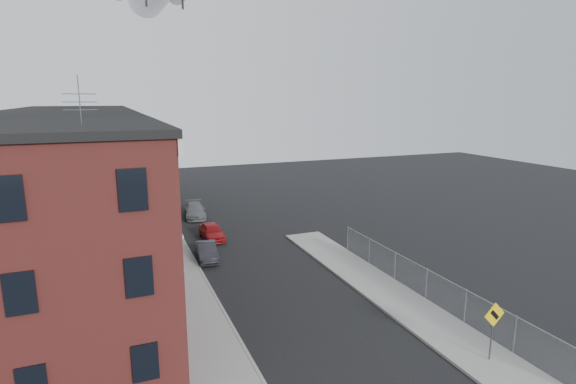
% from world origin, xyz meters
% --- Properties ---
extents(ground, '(120.00, 120.00, 0.00)m').
position_xyz_m(ground, '(0.00, 0.00, 0.00)').
color(ground, black).
rests_on(ground, ground).
extents(sidewalk_left, '(3.00, 62.00, 0.12)m').
position_xyz_m(sidewalk_left, '(-5.50, 24.00, 0.06)').
color(sidewalk_left, gray).
rests_on(sidewalk_left, ground).
extents(sidewalk_right, '(3.00, 26.00, 0.12)m').
position_xyz_m(sidewalk_right, '(5.50, 6.00, 0.06)').
color(sidewalk_right, gray).
rests_on(sidewalk_right, ground).
extents(curb_left, '(0.15, 62.00, 0.14)m').
position_xyz_m(curb_left, '(-4.05, 24.00, 0.07)').
color(curb_left, gray).
rests_on(curb_left, ground).
extents(curb_right, '(0.15, 26.00, 0.14)m').
position_xyz_m(curb_right, '(4.05, 6.00, 0.07)').
color(curb_right, gray).
rests_on(curb_right, ground).
extents(corner_building, '(10.31, 12.30, 12.15)m').
position_xyz_m(corner_building, '(-12.00, 7.00, 5.16)').
color(corner_building, black).
rests_on(corner_building, ground).
extents(row_house_a, '(11.98, 7.00, 10.30)m').
position_xyz_m(row_house_a, '(-11.96, 16.50, 5.13)').
color(row_house_a, slate).
rests_on(row_house_a, ground).
extents(row_house_b, '(11.98, 7.00, 10.30)m').
position_xyz_m(row_house_b, '(-11.96, 23.50, 5.13)').
color(row_house_b, gray).
rests_on(row_house_b, ground).
extents(row_house_c, '(11.98, 7.00, 10.30)m').
position_xyz_m(row_house_c, '(-11.96, 30.50, 5.13)').
color(row_house_c, slate).
rests_on(row_house_c, ground).
extents(row_house_d, '(11.98, 7.00, 10.30)m').
position_xyz_m(row_house_d, '(-11.96, 37.50, 5.13)').
color(row_house_d, gray).
rests_on(row_house_d, ground).
extents(row_house_e, '(11.98, 7.00, 10.30)m').
position_xyz_m(row_house_e, '(-11.96, 44.50, 5.13)').
color(row_house_e, slate).
rests_on(row_house_e, ground).
extents(chainlink_fence, '(0.06, 18.06, 1.90)m').
position_xyz_m(chainlink_fence, '(7.00, 5.00, 1.00)').
color(chainlink_fence, gray).
rests_on(chainlink_fence, ground).
extents(warning_sign, '(1.10, 0.11, 2.80)m').
position_xyz_m(warning_sign, '(5.60, -1.03, 1.88)').
color(warning_sign, '#515156').
rests_on(warning_sign, ground).
extents(utility_pole, '(1.80, 0.26, 9.00)m').
position_xyz_m(utility_pole, '(-5.60, 18.00, 4.67)').
color(utility_pole, black).
rests_on(utility_pole, ground).
extents(street_tree, '(3.22, 3.20, 5.20)m').
position_xyz_m(street_tree, '(-5.27, 27.92, 3.45)').
color(street_tree, black).
rests_on(street_tree, ground).
extents(car_near, '(1.69, 3.95, 1.33)m').
position_xyz_m(car_near, '(-1.80, 20.68, 0.66)').
color(car_near, '#A11418').
rests_on(car_near, ground).
extents(car_mid, '(1.60, 3.78, 1.21)m').
position_xyz_m(car_mid, '(-3.17, 16.18, 0.61)').
color(car_mid, black).
rests_on(car_mid, ground).
extents(car_far, '(2.38, 4.78, 1.33)m').
position_xyz_m(car_far, '(-1.80, 28.08, 0.67)').
color(car_far, slate).
rests_on(car_far, ground).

